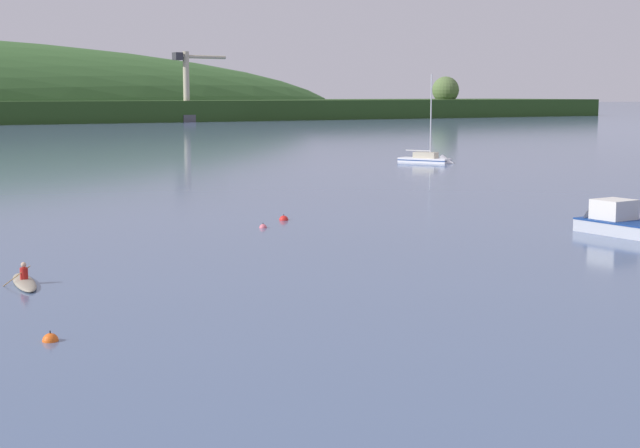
# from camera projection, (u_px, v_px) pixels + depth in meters

# --- Properties ---
(dockside_crane) EXTENTS (15.97, 4.83, 19.22)m
(dockside_crane) POSITION_uv_depth(u_px,v_px,m) (188.00, 87.00, 256.70)
(dockside_crane) COLOR #4C4C51
(dockside_crane) RESTS_ON ground
(sailboat_midwater_white) EXTENTS (5.17, 6.48, 10.76)m
(sailboat_midwater_white) POSITION_uv_depth(u_px,v_px,m) (431.00, 161.00, 105.02)
(sailboat_midwater_white) COLOR white
(sailboat_midwater_white) RESTS_ON ground
(fishing_boat_moored) EXTENTS (3.63, 6.83, 4.16)m
(fishing_boat_moored) POSITION_uv_depth(u_px,v_px,m) (622.00, 227.00, 51.86)
(fishing_boat_moored) COLOR #ADB2BC
(fishing_boat_moored) RESTS_ON ground
(canoe_with_paddler) EXTENTS (1.44, 4.05, 1.02)m
(canoe_with_paddler) POSITION_uv_depth(u_px,v_px,m) (24.00, 282.00, 38.10)
(canoe_with_paddler) COLOR gray
(canoe_with_paddler) RESTS_ON ground
(mooring_buoy_foreground) EXTENTS (0.45, 0.45, 0.53)m
(mooring_buoy_foreground) POSITION_uv_depth(u_px,v_px,m) (263.00, 228.00, 54.13)
(mooring_buoy_foreground) COLOR #E06675
(mooring_buoy_foreground) RESTS_ON ground
(mooring_buoy_midchannel) EXTENTS (0.57, 0.57, 0.65)m
(mooring_buoy_midchannel) POSITION_uv_depth(u_px,v_px,m) (284.00, 220.00, 57.45)
(mooring_buoy_midchannel) COLOR red
(mooring_buoy_midchannel) RESTS_ON ground
(mooring_buoy_off_fishing_boat) EXTENTS (0.51, 0.51, 0.59)m
(mooring_buoy_off_fishing_boat) POSITION_uv_depth(u_px,v_px,m) (50.00, 341.00, 29.32)
(mooring_buoy_off_fishing_boat) COLOR #EA5B19
(mooring_buoy_off_fishing_boat) RESTS_ON ground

